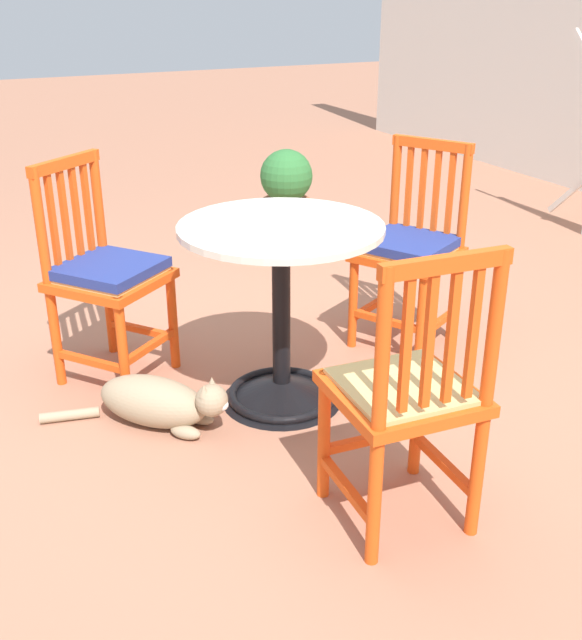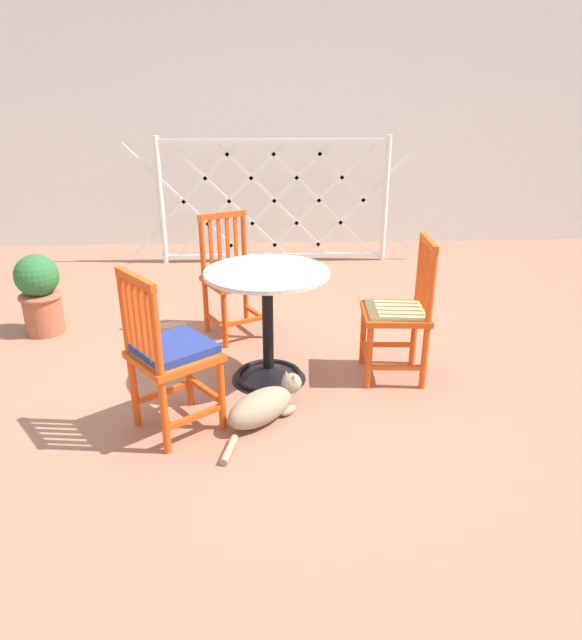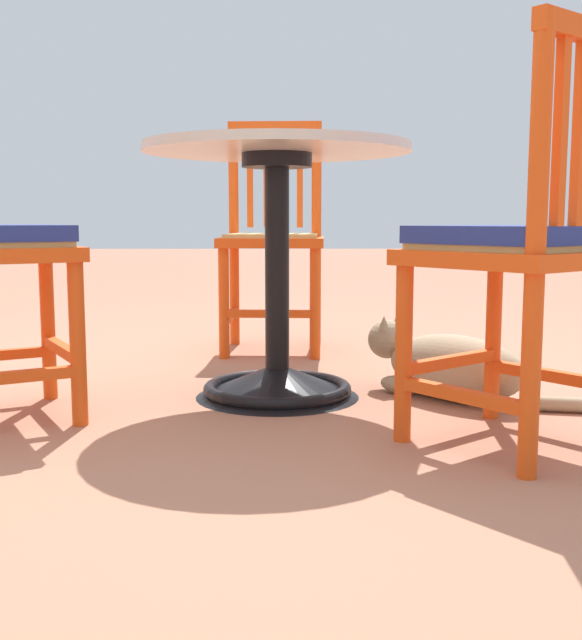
{
  "view_description": "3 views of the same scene",
  "coord_description": "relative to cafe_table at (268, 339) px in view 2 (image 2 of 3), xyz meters",
  "views": [
    {
      "loc": [
        2.46,
        -1.15,
        1.53
      ],
      "look_at": [
        0.16,
        -0.03,
        0.39
      ],
      "focal_mm": 42.76,
      "sensor_mm": 36.0,
      "label": 1
    },
    {
      "loc": [
        0.04,
        -3.18,
        1.69
      ],
      "look_at": [
        0.2,
        0.11,
        0.35
      ],
      "focal_mm": 30.83,
      "sensor_mm": 36.0,
      "label": 2
    },
    {
      "loc": [
        -2.18,
        -0.01,
        0.52
      ],
      "look_at": [
        0.09,
        -0.06,
        0.22
      ],
      "focal_mm": 43.45,
      "sensor_mm": 36.0,
      "label": 3
    }
  ],
  "objects": [
    {
      "name": "terracotta_planter",
      "position": [
        -1.71,
        0.84,
        0.04
      ],
      "size": [
        0.32,
        0.32,
        0.62
      ],
      "color": "#B25B3D",
      "rests_on": "ground_plane"
    },
    {
      "name": "lattice_fence_panel",
      "position": [
        0.1,
        2.76,
        0.38
      ],
      "size": [
        3.13,
        0.06,
        1.34
      ],
      "color": "silver",
      "rests_on": "ground_plane"
    },
    {
      "name": "orange_chair_at_corner",
      "position": [
        -0.25,
        0.75,
        0.16
      ],
      "size": [
        0.54,
        0.54,
        0.91
      ],
      "color": "#E04C14",
      "rests_on": "ground_plane"
    },
    {
      "name": "building_wall_backdrop",
      "position": [
        -0.05,
        3.68,
        1.12
      ],
      "size": [
        10.0,
        0.2,
        2.8
      ],
      "primitive_type": "cube",
      "color": "silver",
      "rests_on": "ground_plane"
    },
    {
      "name": "orange_chair_tucked_in",
      "position": [
        -0.51,
        -0.54,
        0.16
      ],
      "size": [
        0.56,
        0.56,
        0.91
      ],
      "color": "#E04C14",
      "rests_on": "ground_plane"
    },
    {
      "name": "cafe_table",
      "position": [
        0.0,
        0.0,
        0.0
      ],
      "size": [
        0.76,
        0.76,
        0.73
      ],
      "color": "black",
      "rests_on": "ground_plane"
    },
    {
      "name": "tabby_cat",
      "position": [
        -0.02,
        -0.49,
        -0.19
      ],
      "size": [
        0.48,
        0.63,
        0.23
      ],
      "color": "#9E896B",
      "rests_on": "ground_plane"
    },
    {
      "name": "orange_chair_facing_out",
      "position": [
        0.83,
        0.01,
        0.15
      ],
      "size": [
        0.43,
        0.43,
        0.91
      ],
      "color": "#E04C14",
      "rests_on": "ground_plane"
    },
    {
      "name": "ground_plane",
      "position": [
        -0.05,
        0.02,
        -0.28
      ],
      "size": [
        24.0,
        24.0,
        0.0
      ],
      "primitive_type": "plane",
      "color": "#A36B51"
    }
  ]
}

